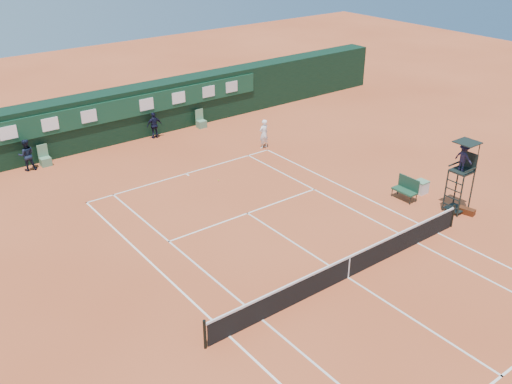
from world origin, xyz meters
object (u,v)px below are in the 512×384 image
umpire_chair (463,162)px  tennis_net (349,266)px  player (264,134)px  cooler (421,187)px  player_bench (406,187)px

umpire_chair → tennis_net: bearing=-174.4°
tennis_net → player: size_ratio=7.46×
umpire_chair → player: size_ratio=1.98×
umpire_chair → cooler: bearing=82.5°
umpire_chair → cooler: 3.07m
tennis_net → player_bench: (6.94, 3.00, 0.09)m
umpire_chair → player: bearing=100.9°
tennis_net → player_bench: same height
tennis_net → umpire_chair: size_ratio=3.77×
player → cooler: bearing=100.4°
umpire_chair → player_bench: 3.02m
player → player_bench: bearing=94.0°
cooler → player_bench: bearing=177.7°
tennis_net → umpire_chair: (7.76, 0.76, 1.95)m
tennis_net → player: 13.49m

